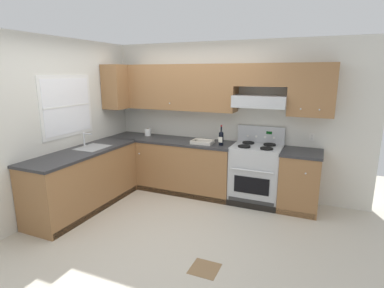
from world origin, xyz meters
name	(u,v)px	position (x,y,z in m)	size (l,w,h in m)	color
ground_plane	(157,223)	(0.00, 0.00, 0.00)	(7.04, 7.04, 0.00)	beige
floor_accent_tile	(205,269)	(0.99, -0.70, 0.00)	(0.30, 0.30, 0.01)	olive
wall_back	(220,107)	(0.40, 1.53, 1.48)	(4.68, 0.57, 2.55)	silver
wall_left	(73,118)	(-1.59, 0.23, 1.34)	(0.47, 4.00, 2.55)	silver
counter_back_run	(194,167)	(0.03, 1.24, 0.45)	(3.60, 0.65, 0.91)	olive
counter_left_run	(85,179)	(-1.24, 0.00, 0.46)	(0.63, 1.91, 1.13)	olive
stove	(256,174)	(1.10, 1.25, 0.48)	(0.76, 0.62, 1.20)	#B7BABC
wine_bottle	(221,137)	(0.54, 1.16, 1.04)	(0.07, 0.08, 0.33)	black
bowl	(203,142)	(0.23, 1.16, 0.93)	(0.35, 0.26, 0.06)	beige
paper_towel_roll	(148,132)	(-0.94, 1.36, 0.97)	(0.12, 0.12, 0.13)	white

